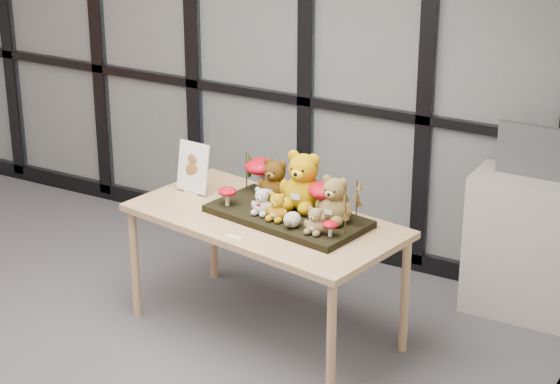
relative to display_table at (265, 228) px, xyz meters
The scene contains 23 objects.
glass_partition 1.67m from the display_table, 124.70° to the left, with size 4.90×0.06×2.78m.
display_table is the anchor object (origin of this frame).
diorama_tray 0.16m from the display_table, 16.37° to the left, with size 0.90×0.45×0.04m, color black.
bear_pooh_yellow 0.37m from the display_table, 42.01° to the left, with size 0.28×0.26×0.37m, color #C59106, non-canonical shape.
bear_brown_medium 0.30m from the display_table, 100.80° to the left, with size 0.21×0.19×0.28m, color #452B0A, non-canonical shape.
bear_tan_back 0.48m from the display_table, ahead, with size 0.22×0.20×0.29m, color olive, non-canonical shape.
bear_small_yellow 0.24m from the display_table, 32.02° to the right, with size 0.13×0.12×0.18m, color #C68C11, non-canonical shape.
bear_white_bow 0.20m from the display_table, 78.46° to the right, with size 0.13×0.12×0.17m, color silver, non-canonical shape.
bear_beige_small 0.45m from the display_table, 19.00° to the right, with size 0.13×0.11×0.17m, color olive, non-canonical shape.
plush_cream_hedgehog 0.31m from the display_table, 26.33° to the right, with size 0.07×0.07×0.09m, color beige, non-canonical shape.
mushroom_back_left 0.38m from the display_table, 123.84° to the left, with size 0.20×0.20×0.22m, color #A80514, non-canonical shape.
mushroom_back_right 0.40m from the display_table, 18.29° to the left, with size 0.19×0.19×0.22m, color #A80514, non-canonical shape.
mushroom_front_left 0.29m from the display_table, behind, with size 0.11×0.11×0.12m, color #A80514, non-canonical shape.
mushroom_front_right 0.52m from the display_table, 15.10° to the right, with size 0.09×0.09×0.10m, color #A80514, non-canonical shape.
sprig_green_far_left 0.41m from the display_table, 138.79° to the left, with size 0.05×0.05×0.24m, color #10380C, non-canonical shape.
sprig_green_mid_left 0.34m from the display_table, 110.17° to the left, with size 0.05×0.05×0.22m, color #10380C, non-canonical shape.
sprig_dry_far_right 0.59m from the display_table, ahead, with size 0.05×0.05×0.27m, color brown, non-canonical shape.
sprig_dry_mid_right 0.57m from the display_table, ahead, with size 0.05×0.05×0.23m, color brown, non-canonical shape.
sprig_green_centre 0.31m from the display_table, 66.46° to the left, with size 0.05×0.05×0.18m, color #10380C, non-canonical shape.
sign_holder 0.62m from the display_table, 168.00° to the left, with size 0.22×0.08×0.31m.
label_card 0.32m from the display_table, 91.32° to the right, with size 0.09×0.03×0.00m, color white.
cabinet 1.59m from the display_table, 39.14° to the left, with size 0.66×0.38×0.88m, color #A69D94.
monitor 1.63m from the display_table, 39.66° to the left, with size 0.44×0.05×0.31m.
Camera 1 is at (3.51, -3.30, 2.97)m, focal length 65.00 mm.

